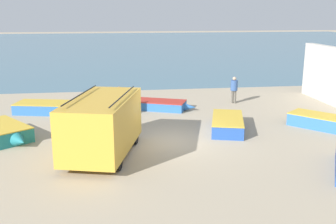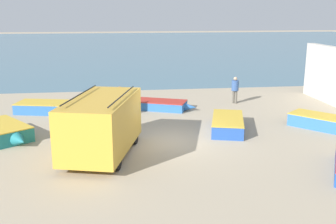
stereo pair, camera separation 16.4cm
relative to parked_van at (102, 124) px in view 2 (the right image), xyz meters
name	(u,v)px [view 2 (the right image)]	position (x,y,z in m)	size (l,w,h in m)	color
ground_plane	(172,141)	(2.99, 1.22, -1.29)	(200.00, 200.00, 0.00)	tan
sea_water	(129,45)	(2.99, 53.22, -1.29)	(120.00, 80.00, 0.01)	#477084
parked_van	(102,124)	(0.00, 0.00, 0.00)	(3.38, 5.26, 2.49)	gold
fishing_rowboat_1	(3,132)	(-4.56, 2.64, -0.96)	(3.17, 3.65, 0.68)	#1E757F
fishing_rowboat_2	(228,123)	(5.99, 2.73, -0.98)	(2.32, 4.13, 0.64)	#234CA3
fishing_rowboat_3	(161,105)	(3.22, 7.25, -1.04)	(3.85, 2.53, 0.52)	#2D66AD
fishing_rowboat_4	(48,107)	(-3.36, 7.37, -0.99)	(4.04, 2.33, 0.60)	#2D66AD
fisherman_0	(235,88)	(8.02, 8.20, -0.29)	(0.44, 0.44, 1.69)	#5B564C
fisherman_1	(120,99)	(0.78, 5.92, -0.28)	(0.44, 0.44, 1.69)	navy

